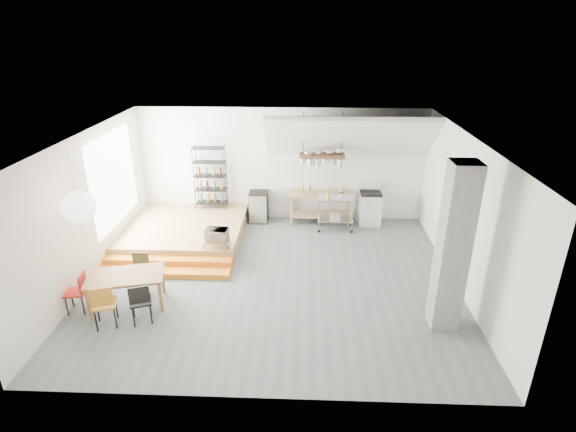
{
  "coord_description": "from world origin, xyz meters",
  "views": [
    {
      "loc": [
        0.67,
        -8.68,
        5.27
      ],
      "look_at": [
        0.28,
        0.8,
        1.19
      ],
      "focal_mm": 28.0,
      "sensor_mm": 36.0,
      "label": 1
    }
  ],
  "objects_px": {
    "dining_table": "(125,278)",
    "mini_fridge": "(259,207)",
    "stove": "(370,208)",
    "rolling_cart": "(335,209)"
  },
  "relations": [
    {
      "from": "dining_table",
      "to": "mini_fridge",
      "type": "bearing_deg",
      "value": 49.41
    },
    {
      "from": "dining_table",
      "to": "rolling_cart",
      "type": "bearing_deg",
      "value": 27.69
    },
    {
      "from": "stove",
      "to": "dining_table",
      "type": "height_order",
      "value": "stove"
    },
    {
      "from": "dining_table",
      "to": "rolling_cart",
      "type": "xyz_separation_m",
      "value": [
        4.37,
        3.84,
        -0.01
      ]
    },
    {
      "from": "dining_table",
      "to": "mini_fridge",
      "type": "relative_size",
      "value": 1.84
    },
    {
      "from": "dining_table",
      "to": "mini_fridge",
      "type": "height_order",
      "value": "mini_fridge"
    },
    {
      "from": "dining_table",
      "to": "stove",
      "type": "bearing_deg",
      "value": 25.05
    },
    {
      "from": "stove",
      "to": "rolling_cart",
      "type": "relative_size",
      "value": 1.21
    },
    {
      "from": "stove",
      "to": "dining_table",
      "type": "xyz_separation_m",
      "value": [
        -5.37,
        -4.3,
        0.14
      ]
    },
    {
      "from": "dining_table",
      "to": "rolling_cart",
      "type": "relative_size",
      "value": 1.67
    }
  ]
}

